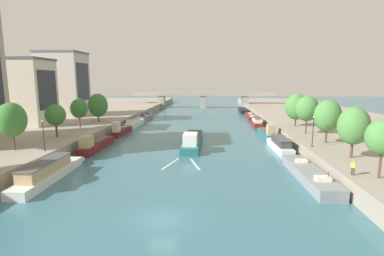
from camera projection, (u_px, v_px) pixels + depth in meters
ground_plane at (163, 219)px, 25.69m from camera, size 400.00×400.00×0.00m
quay_left at (69, 120)px, 82.20m from camera, size 36.00×170.00×2.15m
quay_right at (333, 122)px, 77.05m from camera, size 36.00×170.00×2.15m
barge_midriver at (192, 140)px, 54.86m from camera, size 3.22×19.10×3.25m
wake_behind_barge at (183, 164)px, 42.59m from camera, size 5.60×5.88×0.03m
moored_boat_left_far at (48, 172)px, 35.70m from camera, size 2.91×14.85×2.54m
moored_boat_left_second at (96, 144)px, 51.07m from camera, size 2.22×12.40×3.20m
moored_boat_left_end at (121, 131)px, 65.06m from camera, size 1.92×10.01×3.35m
moored_boat_left_lone at (134, 122)px, 76.63m from camera, size 2.67×11.68×2.71m
moored_boat_left_midway at (145, 117)px, 90.81m from camera, size 2.52×14.12×2.44m
moored_boat_right_far at (309, 174)px, 35.96m from camera, size 3.33×15.26×2.44m
moored_boat_right_downstream at (280, 145)px, 50.55m from camera, size 2.53×11.64×2.47m
moored_boat_right_near at (267, 132)px, 63.21m from camera, size 2.53×11.78×3.10m
moored_boat_right_lone at (256, 122)px, 77.14m from camera, size 2.23×10.57×2.51m
moored_boat_right_gap_after at (251, 117)px, 93.21m from camera, size 3.11×15.55×2.21m
moored_boat_right_midway at (243, 110)px, 110.86m from camera, size 2.87×14.22×2.39m
tree_left_midway at (12, 120)px, 41.40m from camera, size 4.00×4.00×6.96m
tree_left_third at (55, 115)px, 51.38m from camera, size 3.54×3.54×5.84m
tree_left_nearest at (79, 108)px, 60.90m from camera, size 3.57×3.57×6.27m
tree_left_by_lamp at (98, 105)px, 70.46m from camera, size 4.68×4.68×6.82m
tree_right_by_lamp at (383, 137)px, 29.39m from camera, size 3.33×3.33×6.23m
tree_right_end_of_row at (354, 126)px, 37.38m from camera, size 3.95×3.95×6.73m
tree_right_far at (328, 116)px, 46.18m from camera, size 4.20×4.20×7.02m
tree_right_nearest at (307, 109)px, 54.18m from camera, size 4.26×4.26×7.16m
tree_right_distant at (296, 107)px, 63.39m from camera, size 4.75×4.75×7.17m
lamppost_left_bank at (44, 134)px, 41.31m from camera, size 0.28×0.28×4.46m
lamppost_right_bank at (313, 130)px, 43.97m from camera, size 0.28×0.28×4.70m
building_left_far_end at (24, 92)px, 64.90m from camera, size 11.54×9.29×14.89m
building_left_middle at (63, 84)px, 81.99m from camera, size 12.02×9.74×17.90m
bridge_far at (203, 98)px, 126.62m from camera, size 60.85×4.40×6.89m
person_on_quay at (353, 167)px, 30.85m from camera, size 0.43×0.37×1.62m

